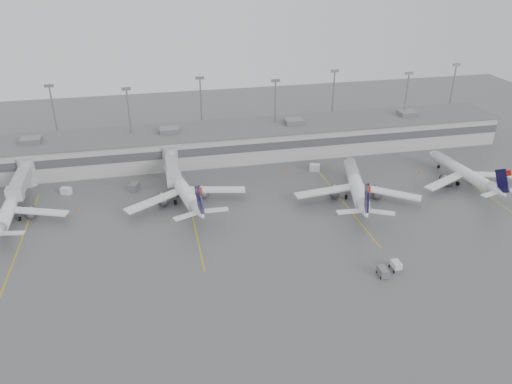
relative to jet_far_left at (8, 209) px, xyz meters
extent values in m
plane|color=#4F5052|center=(56.24, -31.60, -2.81)|extent=(260.00, 260.00, 0.00)
cube|color=#AFAFAA|center=(56.24, 26.40, 1.19)|extent=(150.00, 16.00, 8.00)
cube|color=#47474C|center=(56.24, 18.35, 2.19)|extent=(150.00, 0.15, 2.20)
cube|color=#606060|center=(56.24, 26.40, 5.24)|extent=(152.00, 17.00, 0.30)
cube|color=slate|center=(1.24, 26.40, 5.99)|extent=(5.00, 4.00, 1.30)
cube|color=slate|center=(106.24, 26.40, 5.99)|extent=(5.00, 4.00, 1.30)
cylinder|color=gray|center=(6.24, 35.90, 7.19)|extent=(0.44, 0.44, 20.00)
cube|color=slate|center=(6.24, 35.90, 17.39)|extent=(2.40, 0.50, 0.80)
cylinder|color=gray|center=(26.24, 28.40, 7.19)|extent=(0.44, 0.44, 20.00)
cube|color=slate|center=(26.24, 28.40, 17.39)|extent=(2.40, 0.50, 0.80)
cylinder|color=gray|center=(46.24, 35.90, 7.19)|extent=(0.44, 0.44, 20.00)
cube|color=slate|center=(46.24, 35.90, 17.39)|extent=(2.40, 0.50, 0.80)
cylinder|color=gray|center=(66.24, 28.40, 7.19)|extent=(0.44, 0.44, 20.00)
cube|color=slate|center=(66.24, 28.40, 17.39)|extent=(2.40, 0.50, 0.80)
cylinder|color=gray|center=(86.24, 35.90, 7.19)|extent=(0.44, 0.44, 20.00)
cube|color=slate|center=(86.24, 35.90, 17.39)|extent=(2.40, 0.50, 0.80)
cylinder|color=gray|center=(106.24, 28.40, 7.19)|extent=(0.44, 0.44, 20.00)
cube|color=slate|center=(106.24, 28.40, 17.39)|extent=(2.40, 0.50, 0.80)
cylinder|color=gray|center=(126.24, 35.90, 7.19)|extent=(0.44, 0.44, 20.00)
cube|color=slate|center=(126.24, 35.90, 17.39)|extent=(2.40, 0.50, 0.80)
cylinder|color=#A3A6A9|center=(0.74, 18.40, 0.69)|extent=(4.00, 4.00, 7.00)
cube|color=#A3A6A9|center=(0.74, 11.90, 1.49)|extent=(2.80, 13.00, 2.60)
cube|color=#A3A6A9|center=(0.74, 4.40, 1.49)|extent=(3.40, 2.40, 3.00)
cylinder|color=gray|center=(0.74, 4.40, -1.41)|extent=(0.70, 0.70, 2.80)
cube|color=black|center=(0.74, 4.40, -2.46)|extent=(2.20, 1.20, 0.70)
cylinder|color=#A3A6A9|center=(35.74, 18.40, 0.69)|extent=(4.00, 4.00, 7.00)
cube|color=#A3A6A9|center=(35.74, 11.90, 1.49)|extent=(2.80, 13.00, 2.60)
cube|color=#A3A6A9|center=(35.74, 4.40, 1.49)|extent=(3.40, 2.40, 3.00)
cylinder|color=gray|center=(35.74, 4.40, -1.41)|extent=(0.70, 0.70, 2.80)
cube|color=black|center=(35.74, 4.40, -2.46)|extent=(2.20, 1.20, 0.70)
cube|color=gold|center=(3.74, -7.60, -2.80)|extent=(0.25, 40.00, 0.01)
cube|color=gold|center=(38.74, -7.60, -2.80)|extent=(0.25, 40.00, 0.01)
cube|color=gold|center=(73.74, -7.60, -2.80)|extent=(0.25, 40.00, 0.01)
cube|color=gold|center=(108.74, -7.60, -2.80)|extent=(0.25, 40.00, 0.01)
cylinder|color=white|center=(-0.04, 1.35, -0.06)|extent=(3.36, 20.26, 2.75)
cone|color=white|center=(-0.38, 12.72, -0.06)|extent=(2.83, 2.65, 2.75)
cube|color=white|center=(6.46, -1.03, -0.79)|extent=(12.12, 5.63, 0.32)
cylinder|color=black|center=(-0.29, 9.60, -2.40)|extent=(0.35, 0.84, 0.83)
cylinder|color=black|center=(-1.91, -0.54, -2.30)|extent=(0.44, 1.02, 1.01)
cylinder|color=black|center=(1.94, -0.43, -2.30)|extent=(0.44, 1.02, 1.01)
cylinder|color=white|center=(37.25, 2.41, 0.35)|extent=(7.41, 23.34, 3.16)
cone|color=white|center=(34.83, 15.24, 0.35)|extent=(3.65, 3.48, 3.16)
cone|color=white|center=(39.86, -11.34, 0.77)|extent=(4.08, 5.76, 3.16)
cube|color=white|center=(30.56, -1.85, -0.49)|extent=(13.31, 8.97, 0.37)
cube|color=white|center=(45.04, 0.89, -0.49)|extent=(13.92, 4.45, 0.37)
cube|color=black|center=(39.95, -11.86, 3.82)|extent=(1.41, 5.88, 6.88)
cube|color=#A4160C|center=(40.21, -13.20, 6.56)|extent=(0.71, 2.15, 2.00)
cylinder|color=black|center=(35.49, 11.72, -2.34)|extent=(0.54, 1.00, 0.95)
cylinder|color=black|center=(35.47, -0.07, -2.23)|extent=(0.68, 1.23, 1.16)
cylinder|color=black|center=(39.82, 0.75, -2.23)|extent=(0.68, 1.23, 1.16)
cylinder|color=white|center=(77.60, -4.55, 0.43)|extent=(9.31, 23.75, 3.24)
cone|color=white|center=(81.09, 8.36, 0.43)|extent=(3.91, 3.76, 3.24)
cone|color=white|center=(73.86, -18.39, 0.86)|extent=(4.53, 6.05, 3.24)
cube|color=white|center=(69.52, -5.49, -0.44)|extent=(14.14, 3.50, 0.38)
cube|color=white|center=(84.10, -9.43, -0.44)|extent=(13.27, 10.01, 0.38)
cube|color=black|center=(73.72, -18.91, 3.98)|extent=(1.90, 5.95, 7.05)
cube|color=#A4160C|center=(73.35, -20.27, 6.79)|extent=(0.88, 2.19, 2.05)
cylinder|color=black|center=(80.13, 4.82, -2.32)|extent=(0.62, 1.04, 0.97)
cylinder|color=black|center=(74.85, -6.04, -2.22)|extent=(0.78, 1.27, 1.19)
cylinder|color=black|center=(79.22, -7.22, -2.22)|extent=(0.78, 1.27, 1.19)
cylinder|color=white|center=(106.56, -2.92, 0.08)|extent=(4.71, 21.34, 2.89)
cone|color=white|center=(105.52, 8.97, 0.08)|extent=(3.11, 2.93, 2.89)
cone|color=white|center=(107.67, -15.68, 0.46)|extent=(3.29, 5.04, 2.89)
cube|color=white|center=(100.08, -6.19, -0.69)|extent=(12.50, 7.19, 0.34)
cube|color=white|center=(113.50, -5.02, -0.69)|extent=(12.75, 5.26, 0.34)
cube|color=black|center=(107.71, -16.16, 3.25)|extent=(0.76, 5.42, 6.30)
cube|color=#A4160C|center=(107.82, -17.40, 5.76)|extent=(0.46, 1.96, 1.83)
cylinder|color=black|center=(105.81, 5.71, -2.38)|extent=(0.41, 0.89, 0.87)
cylinder|color=black|center=(104.71, -5.02, -2.28)|extent=(0.52, 1.09, 1.06)
cylinder|color=black|center=(108.74, -4.67, -2.28)|extent=(0.52, 1.09, 1.06)
cube|color=silver|center=(73.23, -34.72, -1.95)|extent=(1.47, 2.32, 1.72)
cube|color=slate|center=(73.23, -34.72, -2.47)|extent=(1.67, 2.70, 0.67)
cylinder|color=black|center=(72.48, -33.75, -2.54)|extent=(0.22, 0.54, 0.54)
cylinder|color=black|center=(74.01, -33.78, -2.54)|extent=(0.22, 0.54, 0.54)
cylinder|color=black|center=(72.45, -35.66, -2.54)|extent=(0.22, 0.54, 0.54)
cylinder|color=black|center=(73.98, -35.69, -2.54)|extent=(0.22, 0.54, 0.54)
cube|color=slate|center=(70.03, -35.92, -1.95)|extent=(1.48, 2.55, 1.53)
cylinder|color=black|center=(69.41, -35.01, -2.56)|extent=(0.21, 0.51, 0.51)
cylinder|color=black|center=(70.64, -36.83, -2.56)|extent=(0.21, 0.51, 0.51)
cube|color=silver|center=(10.24, 10.96, -1.99)|extent=(2.73, 2.32, 1.64)
cube|color=silver|center=(37.85, 4.42, -2.06)|extent=(2.42, 1.91, 1.51)
cube|color=silver|center=(72.82, 11.16, -1.88)|extent=(3.06, 2.56, 1.85)
cube|color=slate|center=(26.27, 9.56, -1.90)|extent=(2.79, 3.39, 1.83)
cone|color=#EC6504|center=(13.75, 1.71, -2.47)|extent=(0.43, 0.43, 0.68)
cone|color=#EC6504|center=(41.65, 6.23, -2.43)|extent=(0.48, 0.48, 0.77)
cone|color=#EC6504|center=(64.28, 10.40, -2.42)|extent=(0.48, 0.48, 0.77)
cone|color=#EC6504|center=(98.87, 3.69, -2.43)|extent=(0.48, 0.48, 0.76)
camera|label=1|loc=(31.80, -103.26, 51.09)|focal=35.00mm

